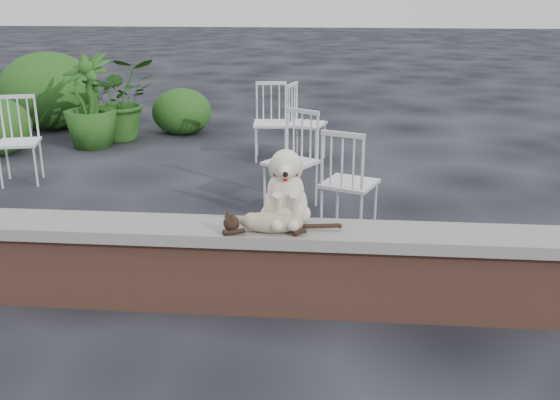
# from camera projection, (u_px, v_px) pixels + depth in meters

# --- Properties ---
(ground) EXTENTS (60.00, 60.00, 0.00)m
(ground) POSITION_uv_depth(u_px,v_px,m) (126.00, 301.00, 4.43)
(ground) COLOR black
(ground) RESTS_ON ground
(brick_wall) EXTENTS (6.00, 0.30, 0.50)m
(brick_wall) POSITION_uv_depth(u_px,v_px,m) (123.00, 268.00, 4.35)
(brick_wall) COLOR brown
(brick_wall) RESTS_ON ground
(capstone) EXTENTS (6.20, 0.40, 0.08)m
(capstone) POSITION_uv_depth(u_px,v_px,m) (120.00, 228.00, 4.26)
(capstone) COLOR slate
(capstone) RESTS_ON brick_wall
(dog) EXTENTS (0.39, 0.49, 0.54)m
(dog) POSITION_uv_depth(u_px,v_px,m) (286.00, 185.00, 4.12)
(dog) COLOR beige
(dog) RESTS_ON capstone
(cat) EXTENTS (0.91, 0.28, 0.15)m
(cat) POSITION_uv_depth(u_px,v_px,m) (271.00, 221.00, 4.05)
(cat) COLOR tan
(cat) RESTS_ON capstone
(chair_a) EXTENTS (0.69, 0.69, 0.94)m
(chair_a) POSITION_uv_depth(u_px,v_px,m) (18.00, 141.00, 6.93)
(chair_a) COLOR white
(chair_a) RESTS_ON ground
(chair_d) EXTENTS (0.77, 0.77, 0.94)m
(chair_d) POSITION_uv_depth(u_px,v_px,m) (291.00, 161.00, 6.16)
(chair_d) COLOR white
(chair_d) RESTS_ON ground
(chair_c) EXTENTS (0.73, 0.73, 0.94)m
(chair_c) POSITION_uv_depth(u_px,v_px,m) (350.00, 181.00, 5.51)
(chair_c) COLOR white
(chair_c) RESTS_ON ground
(chair_e) EXTENTS (0.69, 0.69, 0.94)m
(chair_e) POSITION_uv_depth(u_px,v_px,m) (306.00, 123.00, 7.85)
(chair_e) COLOR white
(chair_e) RESTS_ON ground
(chair_b) EXTENTS (0.60, 0.60, 0.94)m
(chair_b) POSITION_uv_depth(u_px,v_px,m) (271.00, 122.00, 7.88)
(chair_b) COLOR white
(chair_b) RESTS_ON ground
(potted_plant_a) EXTENTS (1.32, 1.25, 1.15)m
(potted_plant_a) POSITION_uv_depth(u_px,v_px,m) (121.00, 99.00, 8.89)
(potted_plant_a) COLOR #1C4B15
(potted_plant_a) RESTS_ON ground
(potted_plant_b) EXTENTS (0.92, 0.92, 1.24)m
(potted_plant_b) POSITION_uv_depth(u_px,v_px,m) (89.00, 101.00, 8.43)
(potted_plant_b) COLOR #1C4B15
(potted_plant_b) RESTS_ON ground
(shrubbery) EXTENTS (3.29, 2.81, 1.19)m
(shrubbery) POSITION_uv_depth(u_px,v_px,m) (57.00, 100.00, 9.39)
(shrubbery) COLOR #1C4B15
(shrubbery) RESTS_ON ground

